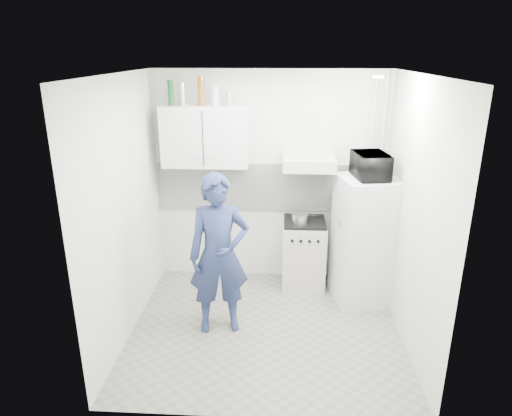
{
  "coord_description": "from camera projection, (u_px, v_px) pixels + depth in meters",
  "views": [
    {
      "loc": [
        0.14,
        -4.15,
        2.8
      ],
      "look_at": [
        -0.12,
        0.3,
        1.25
      ],
      "focal_mm": 32.0,
      "sensor_mm": 36.0,
      "label": 1
    }
  ],
  "objects": [
    {
      "name": "floor",
      "position": [
        265.0,
        328.0,
        4.84
      ],
      "size": [
        2.8,
        2.8,
        0.0
      ],
      "primitive_type": "plane",
      "color": "slate",
      "rests_on": "ground"
    },
    {
      "name": "ceiling",
      "position": [
        267.0,
        74.0,
        3.99
      ],
      "size": [
        2.8,
        2.8,
        0.0
      ],
      "primitive_type": "plane",
      "color": "white",
      "rests_on": "wall_back"
    },
    {
      "name": "wall_back",
      "position": [
        270.0,
        179.0,
        5.59
      ],
      "size": [
        2.8,
        0.0,
        2.8
      ],
      "primitive_type": "plane",
      "rotation": [
        1.57,
        0.0,
        0.0
      ],
      "color": "beige",
      "rests_on": "floor"
    },
    {
      "name": "wall_left",
      "position": [
        124.0,
        211.0,
        4.49
      ],
      "size": [
        0.0,
        2.6,
        2.6
      ],
      "primitive_type": "plane",
      "rotation": [
        1.57,
        0.0,
        1.57
      ],
      "color": "beige",
      "rests_on": "floor"
    },
    {
      "name": "wall_right",
      "position": [
        413.0,
        216.0,
        4.34
      ],
      "size": [
        0.0,
        2.6,
        2.6
      ],
      "primitive_type": "plane",
      "rotation": [
        1.57,
        0.0,
        -1.57
      ],
      "color": "beige",
      "rests_on": "floor"
    },
    {
      "name": "person",
      "position": [
        219.0,
        255.0,
        4.6
      ],
      "size": [
        0.68,
        0.52,
        1.68
      ],
      "primitive_type": "imported",
      "rotation": [
        0.0,
        0.0,
        0.2
      ],
      "color": "navy",
      "rests_on": "floor"
    },
    {
      "name": "stove",
      "position": [
        303.0,
        254.0,
        5.63
      ],
      "size": [
        0.52,
        0.52,
        0.83
      ],
      "primitive_type": "cube",
      "color": "#BCB6A7",
      "rests_on": "floor"
    },
    {
      "name": "fridge",
      "position": [
        364.0,
        241.0,
        5.19
      ],
      "size": [
        0.73,
        0.73,
        1.48
      ],
      "primitive_type": "cube",
      "rotation": [
        0.0,
        0.0,
        0.21
      ],
      "color": "white",
      "rests_on": "floor"
    },
    {
      "name": "stove_top",
      "position": [
        305.0,
        222.0,
        5.49
      ],
      "size": [
        0.5,
        0.5,
        0.03
      ],
      "primitive_type": "cube",
      "color": "black",
      "rests_on": "stove"
    },
    {
      "name": "saucepan",
      "position": [
        300.0,
        218.0,
        5.4
      ],
      "size": [
        0.2,
        0.2,
        0.11
      ],
      "primitive_type": "cylinder",
      "color": "silver",
      "rests_on": "stove_top"
    },
    {
      "name": "microwave",
      "position": [
        371.0,
        166.0,
        4.9
      ],
      "size": [
        0.54,
        0.4,
        0.27
      ],
      "primitive_type": "imported",
      "rotation": [
        0.0,
        0.0,
        1.72
      ],
      "color": "black",
      "rests_on": "fridge"
    },
    {
      "name": "bottle_a",
      "position": [
        171.0,
        93.0,
        5.15
      ],
      "size": [
        0.07,
        0.07,
        0.28
      ],
      "primitive_type": "cylinder",
      "color": "#144C1E",
      "rests_on": "upper_cabinet"
    },
    {
      "name": "bottle_b",
      "position": [
        182.0,
        94.0,
        5.14
      ],
      "size": [
        0.07,
        0.07,
        0.25
      ],
      "primitive_type": "cylinder",
      "color": "silver",
      "rests_on": "upper_cabinet"
    },
    {
      "name": "bottle_d",
      "position": [
        201.0,
        91.0,
        5.12
      ],
      "size": [
        0.07,
        0.07,
        0.32
      ],
      "primitive_type": "cylinder",
      "color": "brown",
      "rests_on": "upper_cabinet"
    },
    {
      "name": "canister_a",
      "position": [
        215.0,
        96.0,
        5.13
      ],
      "size": [
        0.09,
        0.09,
        0.22
      ],
      "primitive_type": "cylinder",
      "color": "#B2B7BC",
      "rests_on": "upper_cabinet"
    },
    {
      "name": "canister_b",
      "position": [
        228.0,
        99.0,
        5.13
      ],
      "size": [
        0.08,
        0.08,
        0.15
      ],
      "primitive_type": "cylinder",
      "color": "silver",
      "rests_on": "upper_cabinet"
    },
    {
      "name": "upper_cabinet",
      "position": [
        205.0,
        136.0,
        5.29
      ],
      "size": [
        1.0,
        0.35,
        0.7
      ],
      "primitive_type": "cube",
      "color": "white",
      "rests_on": "wall_back"
    },
    {
      "name": "range_hood",
      "position": [
        309.0,
        163.0,
        5.24
      ],
      "size": [
        0.6,
        0.5,
        0.14
      ],
      "primitive_type": "cube",
      "color": "#BCB6A7",
      "rests_on": "wall_back"
    },
    {
      "name": "backsplash",
      "position": [
        270.0,
        187.0,
        5.61
      ],
      "size": [
        2.74,
        0.03,
        0.6
      ],
      "primitive_type": "cube",
      "color": "white",
      "rests_on": "wall_back"
    },
    {
      "name": "pipe_a",
      "position": [
        378.0,
        182.0,
        5.45
      ],
      "size": [
        0.05,
        0.05,
        2.6
      ],
      "primitive_type": "cylinder",
      "color": "#BCB6A7",
      "rests_on": "floor"
    },
    {
      "name": "pipe_b",
      "position": [
        368.0,
        182.0,
        5.45
      ],
      "size": [
        0.04,
        0.04,
        2.6
      ],
      "primitive_type": "cylinder",
      "color": "#BCB6A7",
      "rests_on": "floor"
    },
    {
      "name": "ceiling_spot_fixture",
      "position": [
        378.0,
        77.0,
        4.13
      ],
      "size": [
        0.1,
        0.1,
        0.02
      ],
      "primitive_type": "cylinder",
      "color": "white",
      "rests_on": "ceiling"
    }
  ]
}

